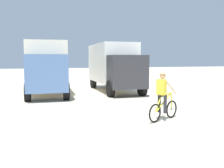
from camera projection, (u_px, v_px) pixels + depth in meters
name	position (u px, v px, depth m)	size (l,w,h in m)	color
ground_plane	(140.00, 128.00, 8.19)	(120.00, 120.00, 0.00)	beige
box_truck_cream_rv	(47.00, 65.00, 16.08)	(2.91, 6.92, 3.35)	beige
box_truck_white_box	(114.00, 65.00, 17.69)	(2.75, 6.87, 3.35)	white
cyclist_orange_shirt	(163.00, 98.00, 9.09)	(1.60, 0.82, 1.82)	black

